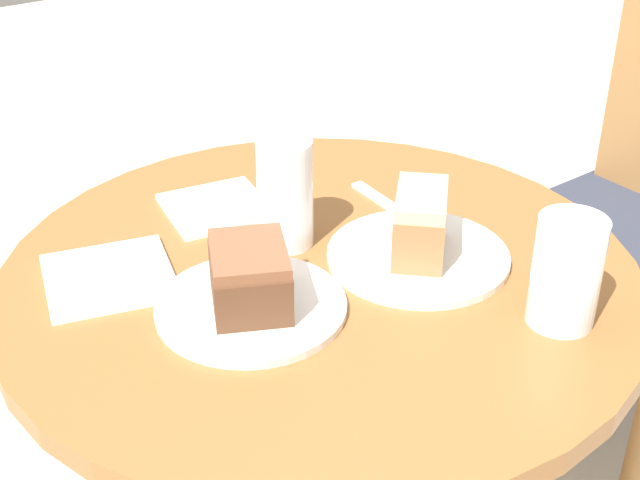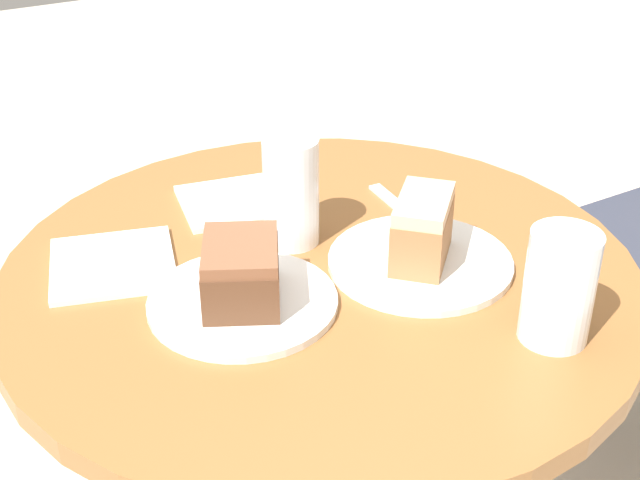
{
  "view_description": "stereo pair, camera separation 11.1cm",
  "coord_description": "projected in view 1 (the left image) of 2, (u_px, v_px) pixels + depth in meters",
  "views": [
    {
      "loc": [
        0.78,
        -0.56,
        1.3
      ],
      "look_at": [
        0.0,
        0.0,
        0.74
      ],
      "focal_mm": 50.0,
      "sensor_mm": 36.0,
      "label": 1
    },
    {
      "loc": [
        0.84,
        -0.47,
        1.3
      ],
      "look_at": [
        0.0,
        0.0,
        0.74
      ],
      "focal_mm": 50.0,
      "sensor_mm": 36.0,
      "label": 2
    }
  ],
  "objects": [
    {
      "name": "glass_water",
      "position": [
        566.0,
        277.0,
        1.0
      ],
      "size": [
        0.08,
        0.08,
        0.13
      ],
      "color": "silver",
      "rests_on": "table"
    },
    {
      "name": "glass_lemonade",
      "position": [
        282.0,
        201.0,
        1.15
      ],
      "size": [
        0.07,
        0.07,
        0.15
      ],
      "color": "silver",
      "rests_on": "table"
    },
    {
      "name": "plate_near",
      "position": [
        418.0,
        256.0,
        1.15
      ],
      "size": [
        0.24,
        0.24,
        0.01
      ],
      "color": "silver",
      "rests_on": "table"
    },
    {
      "name": "table",
      "position": [
        320.0,
        384.0,
        1.23
      ],
      "size": [
        0.82,
        0.82,
        0.7
      ],
      "color": "brown",
      "rests_on": "ground_plane"
    },
    {
      "name": "napkin_side",
      "position": [
        217.0,
        207.0,
        1.27
      ],
      "size": [
        0.16,
        0.16,
        0.01
      ],
      "rotation": [
        0.0,
        0.0,
        -0.17
      ],
      "color": "white",
      "rests_on": "table"
    },
    {
      "name": "fork",
      "position": [
        390.0,
        206.0,
        1.27
      ],
      "size": [
        0.17,
        0.03,
        0.0
      ],
      "rotation": [
        0.0,
        0.0,
        3.09
      ],
      "color": "silver",
      "rests_on": "table"
    },
    {
      "name": "cake_slice_far",
      "position": [
        250.0,
        277.0,
        1.03
      ],
      "size": [
        0.14,
        0.13,
        0.07
      ],
      "rotation": [
        0.0,
        0.0,
        1.12
      ],
      "color": "brown",
      "rests_on": "plate_far"
    },
    {
      "name": "cake_slice_near",
      "position": [
        420.0,
        223.0,
        1.12
      ],
      "size": [
        0.12,
        0.12,
        0.09
      ],
      "rotation": [
        0.0,
        0.0,
        0.8
      ],
      "color": "#9E6B42",
      "rests_on": "plate_near"
    },
    {
      "name": "napkin_stack",
      "position": [
        109.0,
        277.0,
        1.11
      ],
      "size": [
        0.19,
        0.19,
        0.01
      ],
      "rotation": [
        0.0,
        0.0,
        -0.27
      ],
      "color": "white",
      "rests_on": "table"
    },
    {
      "name": "plate_far",
      "position": [
        251.0,
        307.0,
        1.05
      ],
      "size": [
        0.23,
        0.23,
        0.01
      ],
      "color": "silver",
      "rests_on": "table"
    }
  ]
}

